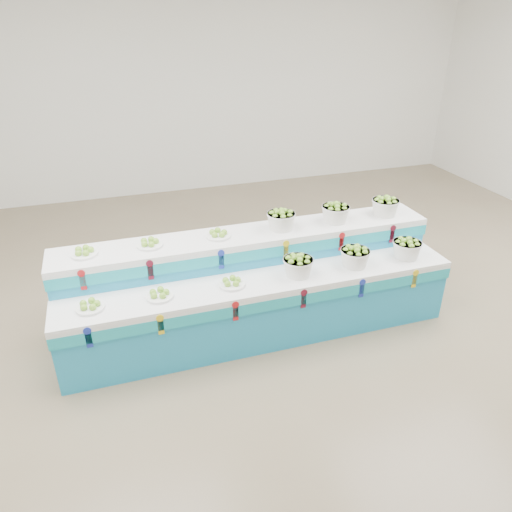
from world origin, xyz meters
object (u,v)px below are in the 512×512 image
object	(u,v)px
basket_lower_left	(298,265)
basket_upper_right	(385,206)
display_stand	(256,286)
plate_upper_mid	(149,242)

from	to	relation	value
basket_lower_left	basket_upper_right	bearing A→B (deg)	21.80
display_stand	plate_upper_mid	world-z (taller)	plate_upper_mid
display_stand	plate_upper_mid	xyz separation A→B (m)	(-1.04, 0.25, 0.56)
plate_upper_mid	basket_upper_right	distance (m)	2.69
display_stand	plate_upper_mid	size ratio (longest dim) A/B	15.47
plate_upper_mid	basket_upper_right	size ratio (longest dim) A/B	0.86
display_stand	plate_upper_mid	distance (m)	1.21
display_stand	basket_upper_right	size ratio (longest dim) A/B	13.27
basket_lower_left	plate_upper_mid	xyz separation A→B (m)	(-1.41, 0.51, 0.23)
basket_lower_left	basket_upper_right	xyz separation A→B (m)	(1.28, 0.51, 0.30)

